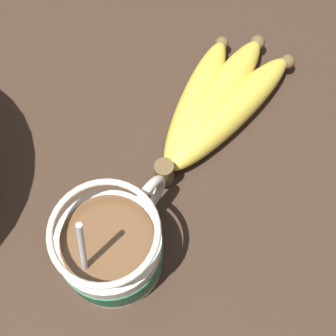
% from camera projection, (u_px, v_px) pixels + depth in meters
% --- Properties ---
extents(table, '(1.37, 1.37, 0.04)m').
position_uv_depth(table, '(171.00, 230.00, 0.50)').
color(table, '#332319').
rests_on(table, ground).
extents(coffee_mug, '(0.13, 0.10, 0.15)m').
position_uv_depth(coffee_mug, '(112.00, 249.00, 0.44)').
color(coffee_mug, beige).
rests_on(coffee_mug, table).
extents(banana_bunch, '(0.23, 0.11, 0.04)m').
position_uv_depth(banana_bunch, '(216.00, 105.00, 0.53)').
color(banana_bunch, brown).
rests_on(banana_bunch, table).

